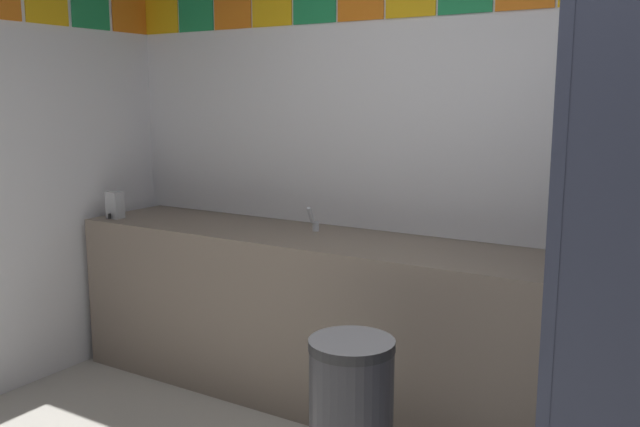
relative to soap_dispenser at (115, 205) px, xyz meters
The scene contains 6 objects.
wall_back 2.18m from the soap_dispenser, 14.30° to the left, with size 4.52×0.09×2.66m.
vanity_counter 1.34m from the soap_dispenser, ahead, with size 2.69×0.61×0.88m.
faucet_center 1.25m from the soap_dispenser, 12.75° to the left, with size 0.04×0.10×0.14m.
soap_dispenser is the anchor object (origin of this frame).
stall_divider 2.93m from the soap_dispenser, ahead, with size 0.92×1.46×2.07m.
trash_bin 2.12m from the soap_dispenser, 17.19° to the right, with size 0.33×0.33×0.69m.
Camera 1 is at (1.02, -1.43, 1.60)m, focal length 37.83 mm.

